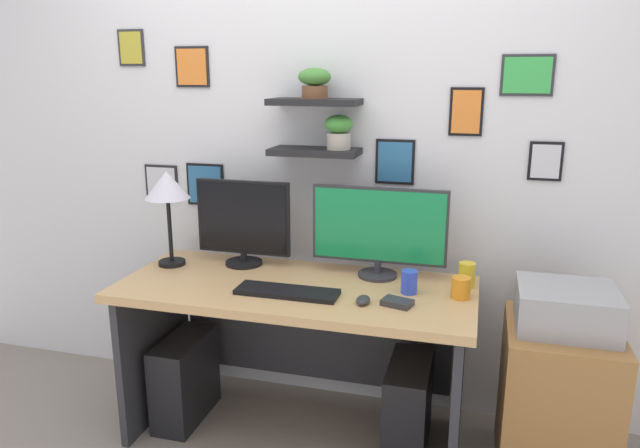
{
  "coord_description": "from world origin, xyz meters",
  "views": [
    {
      "loc": [
        0.76,
        -2.35,
        1.67
      ],
      "look_at": [
        0.1,
        0.05,
        1.02
      ],
      "focal_mm": 33.13,
      "sensor_mm": 36.0,
      "label": 1
    }
  ],
  "objects_px": {
    "monitor_left": "(243,222)",
    "printer": "(566,308)",
    "coffee_mug": "(461,288)",
    "desk_lamp": "(167,190)",
    "keyboard": "(288,292)",
    "water_cup": "(467,275)",
    "computer_mouse": "(363,300)",
    "drawer_cabinet": "(556,402)",
    "scissors_tray": "(397,303)",
    "computer_tower_left": "(185,378)",
    "computer_tower_right": "(408,408)",
    "desk": "(299,324)",
    "pen_cup": "(409,282)",
    "monitor_right": "(379,230)"
  },
  "relations": [
    {
      "from": "drawer_cabinet",
      "to": "computer_mouse",
      "type": "bearing_deg",
      "value": -168.5
    },
    {
      "from": "computer_tower_right",
      "to": "desk",
      "type": "bearing_deg",
      "value": 175.87
    },
    {
      "from": "computer_mouse",
      "to": "computer_tower_left",
      "type": "bearing_deg",
      "value": 172.19
    },
    {
      "from": "keyboard",
      "to": "computer_tower_right",
      "type": "xyz_separation_m",
      "value": [
        0.51,
        0.13,
        -0.55
      ]
    },
    {
      "from": "monitor_left",
      "to": "computer_tower_right",
      "type": "height_order",
      "value": "monitor_left"
    },
    {
      "from": "desk_lamp",
      "to": "drawer_cabinet",
      "type": "relative_size",
      "value": 0.69
    },
    {
      "from": "computer_tower_right",
      "to": "monitor_right",
      "type": "bearing_deg",
      "value": 132.8
    },
    {
      "from": "keyboard",
      "to": "printer",
      "type": "distance_m",
      "value": 1.13
    },
    {
      "from": "monitor_left",
      "to": "computer_mouse",
      "type": "height_order",
      "value": "monitor_left"
    },
    {
      "from": "drawer_cabinet",
      "to": "desk_lamp",
      "type": "bearing_deg",
      "value": 177.38
    },
    {
      "from": "monitor_right",
      "to": "keyboard",
      "type": "relative_size",
      "value": 1.41
    },
    {
      "from": "desk",
      "to": "monitor_right",
      "type": "height_order",
      "value": "monitor_right"
    },
    {
      "from": "desk_lamp",
      "to": "computer_tower_right",
      "type": "relative_size",
      "value": 1.09
    },
    {
      "from": "drawer_cabinet",
      "to": "computer_tower_left",
      "type": "height_order",
      "value": "drawer_cabinet"
    },
    {
      "from": "desk_lamp",
      "to": "pen_cup",
      "type": "distance_m",
      "value": 1.21
    },
    {
      "from": "water_cup",
      "to": "scissors_tray",
      "type": "bearing_deg",
      "value": -131.69
    },
    {
      "from": "desk_lamp",
      "to": "computer_tower_right",
      "type": "bearing_deg",
      "value": -4.6
    },
    {
      "from": "monitor_left",
      "to": "printer",
      "type": "bearing_deg",
      "value": -7.33
    },
    {
      "from": "coffee_mug",
      "to": "pen_cup",
      "type": "xyz_separation_m",
      "value": [
        -0.21,
        -0.0,
        0.01
      ]
    },
    {
      "from": "coffee_mug",
      "to": "desk_lamp",
      "type": "bearing_deg",
      "value": 176.92
    },
    {
      "from": "computer_mouse",
      "to": "monitor_right",
      "type": "bearing_deg",
      "value": 90.11
    },
    {
      "from": "desk_lamp",
      "to": "coffee_mug",
      "type": "bearing_deg",
      "value": -3.08
    },
    {
      "from": "pen_cup",
      "to": "computer_tower_left",
      "type": "height_order",
      "value": "pen_cup"
    },
    {
      "from": "scissors_tray",
      "to": "desk",
      "type": "bearing_deg",
      "value": 160.3
    },
    {
      "from": "computer_mouse",
      "to": "drawer_cabinet",
      "type": "xyz_separation_m",
      "value": [
        0.79,
        0.16,
        -0.43
      ]
    },
    {
      "from": "monitor_left",
      "to": "computer_tower_left",
      "type": "xyz_separation_m",
      "value": [
        -0.24,
        -0.23,
        -0.75
      ]
    },
    {
      "from": "monitor_right",
      "to": "computer_mouse",
      "type": "relative_size",
      "value": 6.87
    },
    {
      "from": "desk_lamp",
      "to": "computer_tower_left",
      "type": "relative_size",
      "value": 1.1
    },
    {
      "from": "desk_lamp",
      "to": "keyboard",
      "type": "bearing_deg",
      "value": -18.49
    },
    {
      "from": "desk",
      "to": "computer_mouse",
      "type": "relative_size",
      "value": 17.49
    },
    {
      "from": "monitor_left",
      "to": "scissors_tray",
      "type": "bearing_deg",
      "value": -22.48
    },
    {
      "from": "desk",
      "to": "desk_lamp",
      "type": "xyz_separation_m",
      "value": [
        -0.67,
        0.06,
        0.58
      ]
    },
    {
      "from": "desk",
      "to": "computer_tower_right",
      "type": "height_order",
      "value": "desk"
    },
    {
      "from": "coffee_mug",
      "to": "water_cup",
      "type": "bearing_deg",
      "value": 82.45
    },
    {
      "from": "keyboard",
      "to": "scissors_tray",
      "type": "distance_m",
      "value": 0.47
    },
    {
      "from": "monitor_left",
      "to": "keyboard",
      "type": "xyz_separation_m",
      "value": [
        0.34,
        -0.33,
        -0.2
      ]
    },
    {
      "from": "monitor_right",
      "to": "desk_lamp",
      "type": "distance_m",
      "value": 1.02
    },
    {
      "from": "monitor_right",
      "to": "computer_tower_right",
      "type": "bearing_deg",
      "value": -47.2
    },
    {
      "from": "monitor_right",
      "to": "keyboard",
      "type": "distance_m",
      "value": 0.51
    },
    {
      "from": "scissors_tray",
      "to": "coffee_mug",
      "type": "bearing_deg",
      "value": 32.04
    },
    {
      "from": "drawer_cabinet",
      "to": "computer_tower_left",
      "type": "relative_size",
      "value": 1.59
    },
    {
      "from": "desk_lamp",
      "to": "scissors_tray",
      "type": "xyz_separation_m",
      "value": [
        1.14,
        -0.23,
        -0.36
      ]
    },
    {
      "from": "scissors_tray",
      "to": "keyboard",
      "type": "bearing_deg",
      "value": 179.92
    },
    {
      "from": "monitor_left",
      "to": "pen_cup",
      "type": "bearing_deg",
      "value": -12.32
    },
    {
      "from": "computer_tower_left",
      "to": "computer_tower_right",
      "type": "xyz_separation_m",
      "value": [
        1.09,
        0.02,
        0.0
      ]
    },
    {
      "from": "monitor_right",
      "to": "scissors_tray",
      "type": "xyz_separation_m",
      "value": [
        0.14,
        -0.33,
        -0.21
      ]
    },
    {
      "from": "keyboard",
      "to": "coffee_mug",
      "type": "bearing_deg",
      "value": 12.07
    },
    {
      "from": "pen_cup",
      "to": "scissors_tray",
      "type": "bearing_deg",
      "value": -100.69
    },
    {
      "from": "desk",
      "to": "printer",
      "type": "xyz_separation_m",
      "value": [
        1.13,
        -0.02,
        0.21
      ]
    },
    {
      "from": "computer_tower_right",
      "to": "scissors_tray",
      "type": "bearing_deg",
      "value": -110.22
    }
  ]
}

